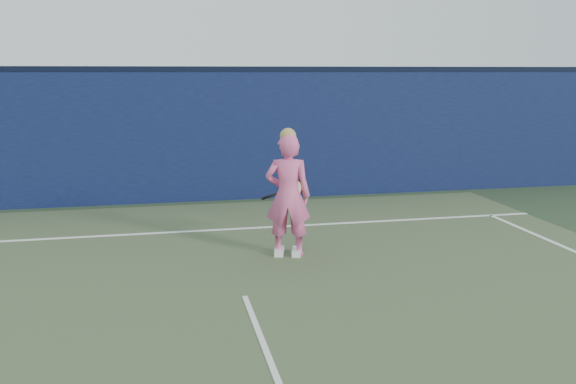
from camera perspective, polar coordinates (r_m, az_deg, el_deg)
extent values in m
plane|color=#263C25|center=(6.10, -2.74, -13.10)|extent=(80.00, 80.00, 0.00)
cube|color=#0C1337|center=(12.08, -7.80, 5.15)|extent=(24.00, 0.40, 2.50)
cube|color=black|center=(12.02, -7.97, 11.33)|extent=(24.00, 0.42, 0.10)
imported|color=#E95A98|center=(8.29, 0.00, -0.35)|extent=(0.70, 0.56, 1.69)
sphere|color=tan|center=(8.17, 0.00, 5.25)|extent=(0.22, 0.22, 0.22)
cube|color=white|center=(8.48, 0.81, -5.63)|extent=(0.19, 0.30, 0.10)
cube|color=white|center=(8.50, -0.81, -5.60)|extent=(0.19, 0.30, 0.10)
torus|color=black|center=(8.78, 0.50, 0.32)|extent=(0.34, 0.18, 0.34)
torus|color=gold|center=(8.78, 0.50, 0.32)|extent=(0.28, 0.13, 0.28)
cylinder|color=beige|center=(8.78, 0.50, 0.32)|extent=(0.27, 0.13, 0.28)
cylinder|color=black|center=(8.74, -1.14, -0.18)|extent=(0.31, 0.09, 0.11)
cylinder|color=black|center=(8.73, -2.08, -0.51)|extent=(0.15, 0.07, 0.08)
cube|color=white|center=(9.85, -6.51, -3.53)|extent=(11.00, 0.08, 0.01)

